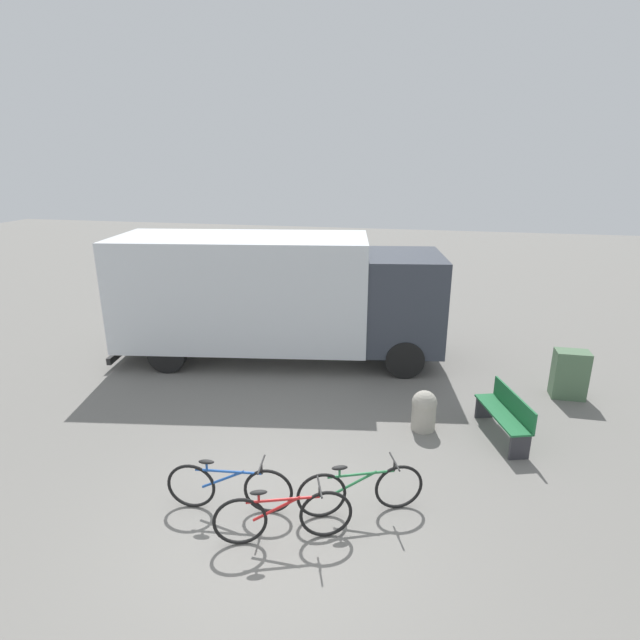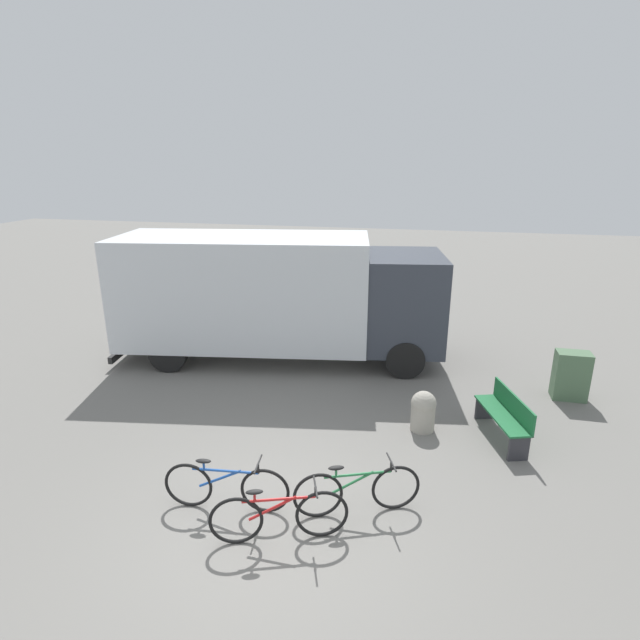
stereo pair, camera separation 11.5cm
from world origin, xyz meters
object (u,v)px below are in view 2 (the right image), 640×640
object	(u,v)px
delivery_truck	(275,293)
bicycle_near	(226,486)
utility_box	(571,376)
bicycle_far	(357,490)
park_bench	(505,414)
bicycle_middle	(279,516)
bollard_near_bench	(423,410)

from	to	relation	value
delivery_truck	bicycle_near	size ratio (longest dim) A/B	4.46
utility_box	bicycle_far	bearing A→B (deg)	-130.16
park_bench	bicycle_middle	size ratio (longest dim) A/B	0.91
bicycle_far	utility_box	xyz separation A→B (m)	(3.71, 4.40, 0.13)
bicycle_middle	bicycle_far	xyz separation A→B (m)	(0.89, 0.73, 0.00)
bicycle_middle	bollard_near_bench	size ratio (longest dim) A/B	2.27
bicycle_middle	bicycle_far	distance (m)	1.15
bicycle_middle	utility_box	bearing A→B (deg)	28.90
bollard_near_bench	park_bench	bearing A→B (deg)	0.83
delivery_truck	park_bench	xyz separation A→B (m)	(5.02, -2.75, -1.19)
park_bench	utility_box	size ratio (longest dim) A/B	1.53
bollard_near_bench	utility_box	distance (m)	3.47
bollard_near_bench	utility_box	size ratio (longest dim) A/B	0.74
delivery_truck	bicycle_middle	xyz separation A→B (m)	(1.90, -5.98, -1.28)
delivery_truck	bollard_near_bench	distance (m)	4.73
bicycle_far	bollard_near_bench	size ratio (longest dim) A/B	2.24
delivery_truck	bollard_near_bench	xyz separation A→B (m)	(3.62, -2.77, -1.26)
bollard_near_bench	bicycle_middle	bearing A→B (deg)	-118.19
park_bench	bicycle_near	distance (m)	4.90
bicycle_far	utility_box	bearing A→B (deg)	28.36
park_bench	bollard_near_bench	world-z (taller)	park_bench
bicycle_far	bollard_near_bench	bearing A→B (deg)	50.07
delivery_truck	bicycle_far	xyz separation A→B (m)	(2.79, -5.25, -1.28)
bicycle_near	bollard_near_bench	xyz separation A→B (m)	(2.61, 2.80, 0.02)
park_bench	bicycle_far	distance (m)	3.35
bicycle_near	park_bench	bearing A→B (deg)	29.14
bicycle_far	utility_box	distance (m)	5.76
bicycle_far	bicycle_near	bearing A→B (deg)	168.60
utility_box	bicycle_middle	bearing A→B (deg)	-131.92
bicycle_far	bicycle_middle	bearing A→B (deg)	-162.22
park_bench	bicycle_middle	distance (m)	4.49
bicycle_far	bollard_near_bench	distance (m)	2.61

